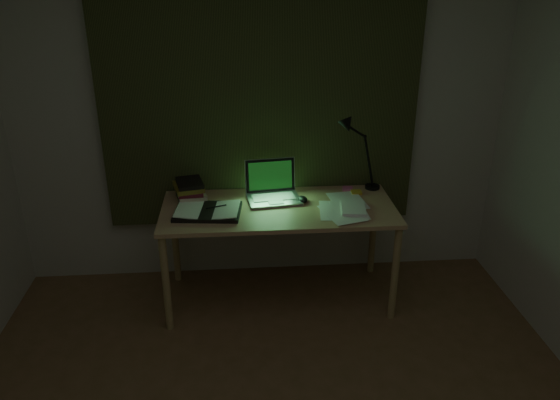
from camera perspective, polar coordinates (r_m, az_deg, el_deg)
The scene contains 11 objects.
wall_back at distance 3.88m, azimuth -2.09°, elevation 9.02°, with size 3.50×0.00×2.50m, color beige.
curtain at distance 3.79m, azimuth -2.10°, elevation 11.80°, with size 2.20×0.06×2.00m, color #2A3018.
desk at distance 3.82m, azimuth -0.15°, elevation -5.63°, with size 1.57×0.69×0.72m, color tan, non-canonical shape.
laptop at distance 3.71m, azimuth -0.63°, elevation 1.74°, with size 0.36×0.40×0.26m, color #A2A2A6, non-canonical shape.
open_textbook at distance 3.60m, azimuth -7.56°, elevation -1.13°, with size 0.43×0.30×0.04m, color white, non-canonical shape.
book_stack at distance 3.80m, azimuth -9.40°, elevation 1.07°, with size 0.18×0.22×0.15m, color white, non-canonical shape.
loose_papers at distance 3.65m, azimuth 6.79°, elevation -0.80°, with size 0.36×0.38×0.02m, color white, non-canonical shape.
mouse at distance 3.74m, azimuth 2.39°, elevation 0.09°, with size 0.06×0.10×0.04m, color black.
sticky_yellow at distance 3.92m, azimuth 7.98°, elevation 0.81°, with size 0.07×0.07×0.02m, color gold.
sticky_pink at distance 3.97m, azimuth 7.07°, elevation 1.17°, with size 0.07×0.07×0.02m, color pink.
desk_lamp at distance 3.92m, azimuth 9.90°, elevation 5.11°, with size 0.38×0.30×0.58m, color black, non-canonical shape.
Camera 1 is at (-0.16, -1.75, 2.23)m, focal length 35.00 mm.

